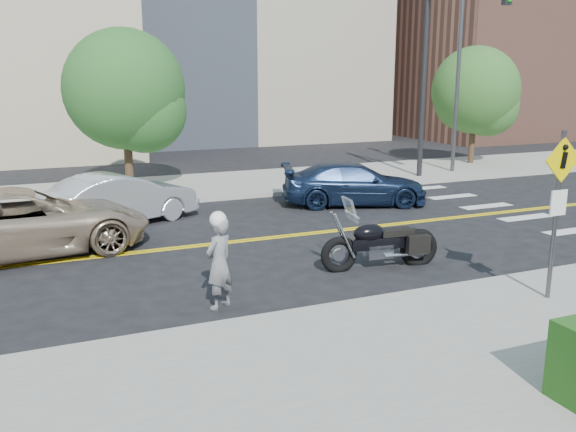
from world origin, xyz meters
The scene contains 14 objects.
ground_plane centered at (0.00, 0.00, 0.00)m, with size 120.00×120.00×0.00m, color black.
sidewalk_near centered at (0.00, -7.50, 0.07)m, with size 60.00×5.00×0.15m, color #9E9B91.
sidewalk_far centered at (0.00, 7.50, 0.07)m, with size 60.00×5.00×0.15m, color #9E9B91.
building_right centered at (26.00, 20.00, 6.00)m, with size 14.00×12.00×12.00m, color #8C5947.
lamp_post centered at (12.00, 6.50, 4.15)m, with size 0.16×0.16×8.00m, color #4C4C51.
traffic_light centered at (10.00, 5.08, 4.67)m, with size 0.28×4.50×7.00m.
pedestrian_sign centered at (4.20, -6.31, 1.96)m, with size 0.78×0.08×3.00m.
motorcyclist centered at (-1.27, -4.09, 0.88)m, with size 0.73×0.66×1.77m.
motorcycle centered at (2.59, -3.21, 0.79)m, with size 2.60×0.79×1.58m, color black, non-canonical shape.
suv centered at (-4.43, 0.85, 0.78)m, with size 2.59×5.61×1.56m, color tan.
parked_car_silver centered at (-2.01, 3.01, 0.72)m, with size 1.52×4.35×1.43m, color silver.
parked_car_blue centered at (5.27, 2.80, 0.67)m, with size 1.87×4.61×1.34m, color #182849.
tree_far_a centered at (-1.00, 7.83, 3.58)m, with size 4.14×4.14×5.65m.
tree_far_b centered at (14.31, 8.17, 3.40)m, with size 3.86×3.86×5.33m.
Camera 1 is at (-4.17, -14.01, 4.07)m, focal length 38.00 mm.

